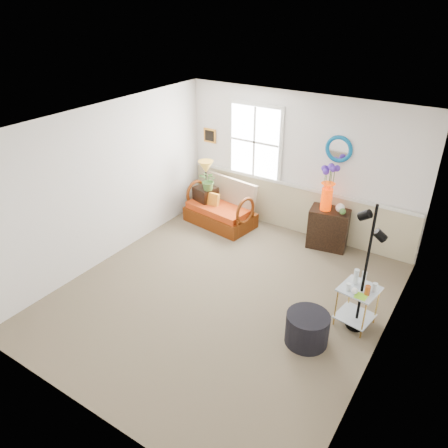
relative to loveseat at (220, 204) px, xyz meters
The scene contains 19 objects.
floor 2.38m from the loveseat, 55.61° to the right, with size 4.50×5.00×0.01m, color brown.
ceiling 3.19m from the loveseat, 55.61° to the right, with size 4.50×5.00×0.01m, color white.
walls 2.49m from the loveseat, 55.61° to the right, with size 4.51×5.01×2.60m.
wainscot 1.43m from the loveseat, 22.62° to the left, with size 4.46×0.02×0.90m, color #BEB289.
chair_rail 1.51m from the loveseat, 22.25° to the left, with size 4.46×0.04×0.06m, color silver.
window 1.35m from the loveseat, 52.08° to the left, with size 1.14×0.06×1.44m, color white, non-canonical shape.
picture 1.38m from the loveseat, 137.42° to the left, with size 0.28×0.03×0.28m, color #C17B26.
mirror 2.47m from the loveseat, 15.23° to the left, with size 0.47×0.47×0.07m, color #017CB8.
loveseat is the anchor object (origin of this frame).
throw_pillow 0.20m from the loveseat, 160.55° to the right, with size 0.36×0.09×0.36m, color #CC5301, non-canonical shape.
lamp_stand 0.39m from the loveseat, behind, with size 0.38×0.38×0.67m, color black, non-canonical shape.
table_lamp 0.63m from the loveseat, 169.44° to the left, with size 0.30×0.30×0.54m, color #B48127, non-canonical shape.
potted_plant 0.46m from the loveseat, behind, with size 0.35×0.39×0.31m, color #446F31.
cabinet 2.11m from the loveseat, ahead, with size 0.68×0.44×0.73m, color black, non-canonical shape.
flower_vase 2.14m from the loveseat, ahead, with size 0.24×0.24×0.82m, color red, non-canonical shape.
side_table 3.50m from the loveseat, 24.56° to the right, with size 0.47×0.47×0.60m, color gold, non-canonical shape.
tabletop_items 3.54m from the loveseat, 24.81° to the right, with size 0.38×0.38×0.23m, color silver, non-canonical shape.
floor_lamp 3.58m from the loveseat, 24.78° to the right, with size 0.27×0.27×1.86m, color black, non-canonical shape.
ottoman 3.50m from the loveseat, 37.71° to the right, with size 0.56×0.56×0.43m, color black.
Camera 1 is at (2.90, -4.43, 4.08)m, focal length 35.00 mm.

